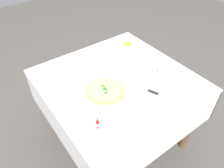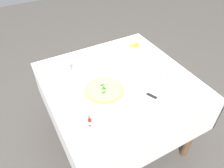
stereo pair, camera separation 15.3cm
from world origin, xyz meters
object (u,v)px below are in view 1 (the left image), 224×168
object	(u,v)px
hot_sauce_bottle	(98,124)
pepper_shaker	(94,122)
salt_shaker	(102,127)
coffee_cup_left_edge	(94,60)
coffee_cup_right_edge	(129,68)
pizza	(106,90)
water_glass_near_left	(62,71)
napkin_folded	(159,96)
citrus_bowl	(127,47)
pizza_plate	(106,92)
coffee_cup_near_right	(163,72)
dinner_knife	(160,95)

from	to	relation	value
hot_sauce_bottle	pepper_shaker	xyz separation A→B (m)	(-0.03, -0.01, -0.01)
salt_shaker	coffee_cup_left_edge	bearing A→B (deg)	150.94
pepper_shaker	coffee_cup_right_edge	bearing A→B (deg)	119.34
coffee_cup_left_edge	pizza	bearing A→B (deg)	-20.82
pizza	water_glass_near_left	world-z (taller)	water_glass_near_left
coffee_cup_right_edge	hot_sauce_bottle	bearing A→B (deg)	-57.80
napkin_folded	citrus_bowl	xyz separation A→B (m)	(-0.60, 0.21, 0.02)
water_glass_near_left	coffee_cup_right_edge	bearing A→B (deg)	60.98
pizza_plate	coffee_cup_near_right	bearing A→B (deg)	78.92
coffee_cup_near_right	napkin_folded	xyz separation A→B (m)	(0.16, -0.20, -0.02)
coffee_cup_left_edge	dinner_knife	world-z (taller)	coffee_cup_left_edge
coffee_cup_right_edge	pepper_shaker	bearing A→B (deg)	-60.66
salt_shaker	pepper_shaker	world-z (taller)	same
coffee_cup_near_right	water_glass_near_left	size ratio (longest dim) A/B	1.25
hot_sauce_bottle	napkin_folded	bearing A→B (deg)	85.73
hot_sauce_bottle	coffee_cup_near_right	bearing A→B (deg)	100.39
pizza	hot_sauce_bottle	world-z (taller)	hot_sauce_bottle
citrus_bowl	salt_shaker	bearing A→B (deg)	-48.60
pizza	coffee_cup_left_edge	bearing A→B (deg)	159.18
hot_sauce_bottle	water_glass_near_left	bearing A→B (deg)	174.82
coffee_cup_near_right	napkin_folded	bearing A→B (deg)	-50.99
pepper_shaker	citrus_bowl	bearing A→B (deg)	127.81
pizza	hot_sauce_bottle	distance (m)	0.30
pizza_plate	coffee_cup_near_right	xyz separation A→B (m)	(0.09, 0.47, 0.02)
coffee_cup_left_edge	salt_shaker	distance (m)	0.67
coffee_cup_left_edge	pepper_shaker	size ratio (longest dim) A/B	2.31
coffee_cup_near_right	salt_shaker	distance (m)	0.68
coffee_cup_right_edge	salt_shaker	size ratio (longest dim) A/B	2.31
pizza	dinner_knife	world-z (taller)	pizza
pizza_plate	pizza	size ratio (longest dim) A/B	1.15
citrus_bowl	hot_sauce_bottle	world-z (taller)	hot_sauce_bottle
coffee_cup_right_edge	citrus_bowl	size ratio (longest dim) A/B	0.87
pizza	dinner_knife	bearing A→B (deg)	47.07
water_glass_near_left	hot_sauce_bottle	world-z (taller)	water_glass_near_left
coffee_cup_near_right	citrus_bowl	distance (m)	0.44
dinner_knife	water_glass_near_left	bearing A→B (deg)	-167.67
water_glass_near_left	pepper_shaker	size ratio (longest dim) A/B	1.85
coffee_cup_near_right	water_glass_near_left	world-z (taller)	water_glass_near_left
coffee_cup_near_right	dinner_knife	bearing A→B (deg)	-50.38
pepper_shaker	coffee_cup_left_edge	bearing A→B (deg)	146.91
coffee_cup_near_right	hot_sauce_bottle	bearing A→B (deg)	-79.61
pizza_plate	pepper_shaker	xyz separation A→B (m)	(0.19, -0.22, 0.01)
pizza	coffee_cup_left_edge	size ratio (longest dim) A/B	2.06
napkin_folded	coffee_cup_left_edge	bearing A→B (deg)	175.22
coffee_cup_near_right	coffee_cup_left_edge	distance (m)	0.55
water_glass_near_left	citrus_bowl	distance (m)	0.64
pizza	coffee_cup_right_edge	distance (m)	0.31
citrus_bowl	hot_sauce_bottle	distance (m)	0.89
salt_shaker	pizza_plate	bearing A→B (deg)	141.15
napkin_folded	pizza_plate	bearing A→B (deg)	-150.72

